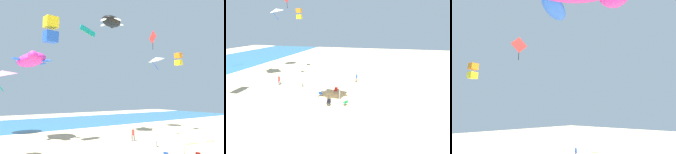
% 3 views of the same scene
% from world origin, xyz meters
% --- Properties ---
extents(ground, '(120.00, 120.00, 0.10)m').
position_xyz_m(ground, '(0.00, 0.00, -0.05)').
color(ground, '#D6BC8C').
extents(canopy_tent, '(3.50, 3.74, 2.59)m').
position_xyz_m(canopy_tent, '(1.38, -0.53, 2.33)').
color(canopy_tent, '#B7B7BC').
rests_on(canopy_tent, ground).
extents(folding_chair_left_of_tent, '(0.64, 0.56, 0.82)m').
position_xyz_m(folding_chair_left_of_tent, '(-1.62, -0.88, 0.47)').
color(folding_chair_left_of_tent, black).
rests_on(folding_chair_left_of_tent, ground).
extents(folding_chair_right_of_tent, '(0.75, 0.68, 0.82)m').
position_xyz_m(folding_chair_right_of_tent, '(0.86, 1.12, 0.47)').
color(folding_chair_right_of_tent, black).
rests_on(folding_chair_right_of_tent, ground).
extents(folding_chair_facing_ocean, '(0.65, 0.56, 0.82)m').
position_xyz_m(folding_chair_facing_ocean, '(2.83, -0.62, 0.47)').
color(folding_chair_facing_ocean, black).
rests_on(folding_chair_facing_ocean, ground).
extents(folding_chair_near_cooler, '(0.81, 0.80, 0.82)m').
position_xyz_m(folding_chair_near_cooler, '(-1.22, -2.96, 0.47)').
color(folding_chair_near_cooler, black).
rests_on(folding_chair_near_cooler, ground).
extents(person_watching_sky, '(0.38, 0.38, 1.59)m').
position_xyz_m(person_watching_sky, '(4.03, 5.44, 0.93)').
color(person_watching_sky, slate).
rests_on(person_watching_sky, ground).
extents(person_far_stroller, '(0.44, 0.40, 1.69)m').
position_xyz_m(person_far_stroller, '(4.01, 9.63, 0.99)').
color(person_far_stroller, '#33384C').
rests_on(person_far_stroller, ground).
extents(person_kite_handler, '(0.39, 0.39, 1.64)m').
position_xyz_m(person_kite_handler, '(8.68, -2.83, 0.96)').
color(person_kite_handler, brown).
rests_on(person_kite_handler, ground).
extents(kite_box_orange, '(1.19, 1.14, 2.15)m').
position_xyz_m(kite_box_orange, '(15.06, 10.70, 12.16)').
color(kite_box_orange, orange).
extents(kite_delta_white, '(4.37, 4.36, 2.63)m').
position_xyz_m(kite_delta_white, '(15.54, 16.30, 13.04)').
color(kite_delta_white, white).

